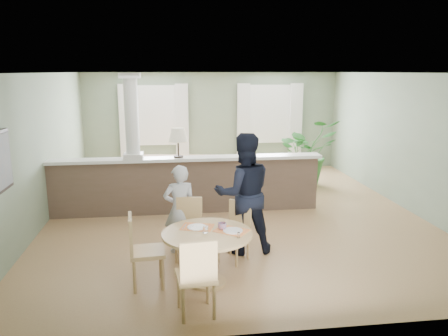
{
  "coord_description": "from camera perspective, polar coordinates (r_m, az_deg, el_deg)",
  "views": [
    {
      "loc": [
        -1.23,
        -8.07,
        2.73
      ],
      "look_at": [
        -0.32,
        -1.0,
        1.14
      ],
      "focal_mm": 35.0,
      "sensor_mm": 36.0,
      "label": 1
    }
  ],
  "objects": [
    {
      "name": "chair_far_boy",
      "position": [
        6.55,
        -4.61,
        -7.45
      ],
      "size": [
        0.46,
        0.46,
        0.9
      ],
      "rotation": [
        0.0,
        0.0,
        -0.15
      ],
      "color": "tan",
      "rests_on": "ground"
    },
    {
      "name": "room_shell",
      "position": [
        8.83,
        0.54,
        6.57
      ],
      "size": [
        7.02,
        8.02,
        2.71
      ],
      "color": "gray",
      "rests_on": "ground"
    },
    {
      "name": "pony_wall",
      "position": [
        8.52,
        -5.47,
        -1.25
      ],
      "size": [
        5.32,
        0.38,
        2.7
      ],
      "color": "brown",
      "rests_on": "ground"
    },
    {
      "name": "chair_near",
      "position": [
        5.0,
        -3.55,
        -13.67
      ],
      "size": [
        0.47,
        0.47,
        0.95
      ],
      "rotation": [
        0.0,
        0.0,
        3.25
      ],
      "color": "tan",
      "rests_on": "ground"
    },
    {
      "name": "chair_far_man",
      "position": [
        6.46,
        1.58,
        -7.87
      ],
      "size": [
        0.55,
        0.55,
        0.87
      ],
      "rotation": [
        0.0,
        0.0,
        -0.73
      ],
      "color": "tan",
      "rests_on": "ground"
    },
    {
      "name": "ground",
      "position": [
        8.61,
        1.28,
        -5.95
      ],
      "size": [
        8.0,
        8.0,
        0.0
      ],
      "primitive_type": "plane",
      "color": "tan",
      "rests_on": "ground"
    },
    {
      "name": "sofa",
      "position": [
        9.95,
        -6.8,
        -1.03
      ],
      "size": [
        2.93,
        1.46,
        0.82
      ],
      "primitive_type": "imported",
      "rotation": [
        0.0,
        0.0,
        -0.14
      ],
      "color": "#89644A",
      "rests_on": "ground"
    },
    {
      "name": "child_person",
      "position": [
        6.68,
        -5.79,
        -5.36
      ],
      "size": [
        0.54,
        0.39,
        1.37
      ],
      "primitive_type": "imported",
      "rotation": [
        0.0,
        0.0,
        3.27
      ],
      "color": "#A5A6AB",
      "rests_on": "ground"
    },
    {
      "name": "dining_table",
      "position": [
        5.72,
        -2.12,
        -9.73
      ],
      "size": [
        1.17,
        1.17,
        0.8
      ],
      "rotation": [
        0.0,
        0.0,
        -0.3
      ],
      "color": "tan",
      "rests_on": "ground"
    },
    {
      "name": "chair_side",
      "position": [
        5.75,
        -10.78,
        -10.18
      ],
      "size": [
        0.47,
        0.47,
        0.96
      ],
      "rotation": [
        0.0,
        0.0,
        1.66
      ],
      "color": "tan",
      "rests_on": "ground"
    },
    {
      "name": "man_person",
      "position": [
        6.6,
        2.58,
        -3.35
      ],
      "size": [
        0.94,
        0.75,
        1.85
      ],
      "primitive_type": "imported",
      "rotation": [
        0.0,
        0.0,
        3.2
      ],
      "color": "black",
      "rests_on": "ground"
    },
    {
      "name": "houseplant",
      "position": [
        10.79,
        10.7,
        2.07
      ],
      "size": [
        1.74,
        1.61,
        1.62
      ],
      "primitive_type": "imported",
      "rotation": [
        0.0,
        0.0,
        0.27
      ],
      "color": "#2C6F2C",
      "rests_on": "ground"
    }
  ]
}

